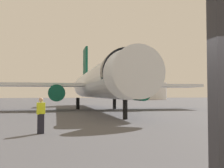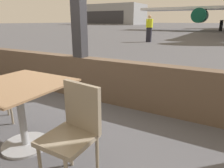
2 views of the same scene
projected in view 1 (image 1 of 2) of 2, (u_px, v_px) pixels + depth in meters
name	position (u px, v px, depth m)	size (l,w,h in m)	color
ground_plane	(67.00, 106.00, 41.84)	(220.00, 220.00, 0.00)	#4C4C51
window_frame	(222.00, 146.00, 2.82)	(7.35, 0.24, 3.90)	brown
airplane	(98.00, 83.00, 32.50)	(27.11, 33.22, 10.24)	silver
ground_crew_worker	(41.00, 115.00, 12.65)	(0.40, 0.52, 1.74)	black
fuel_storage_tank	(154.00, 91.00, 97.98)	(9.62, 9.62, 6.28)	white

